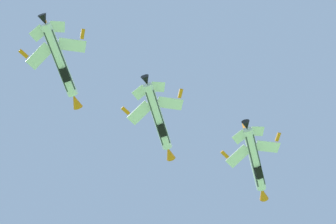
# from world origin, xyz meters

# --- Properties ---
(fighter_jet_lead) EXTENTS (12.49, 12.70, 4.39)m
(fighter_jet_lead) POSITION_xyz_m (38.28, 32.40, 77.42)
(fighter_jet_lead) COLOR white
(fighter_jet_left_wing) EXTENTS (12.50, 12.71, 4.39)m
(fighter_jet_left_wing) POSITION_xyz_m (20.31, 33.56, 78.82)
(fighter_jet_left_wing) COLOR white
(fighter_jet_right_wing) EXTENTS (12.44, 12.67, 4.37)m
(fighter_jet_right_wing) POSITION_xyz_m (2.13, 31.49, 77.54)
(fighter_jet_right_wing) COLOR white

